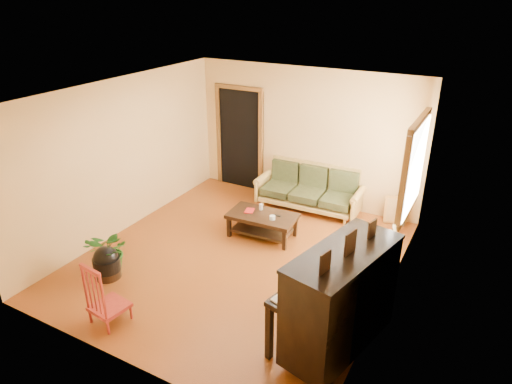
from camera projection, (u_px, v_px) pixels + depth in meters
The scene contains 16 objects.
floor at pixel (240, 258), 7.18m from camera, with size 5.00×5.00×0.00m, color #5D290C.
doorway at pixel (240, 140), 9.37m from camera, with size 1.08×0.16×2.05m, color black.
window at pixel (414, 167), 6.63m from camera, with size 0.12×1.36×1.46m, color white.
sofa at pixel (308, 189), 8.58m from camera, with size 1.96×0.82×0.84m, color olive.
coffee_table at pixel (262, 225), 7.72m from camera, with size 1.14×0.62×0.41m, color black.
armchair at pixel (362, 264), 6.18m from camera, with size 0.89×0.93×0.93m, color olive.
piano at pixel (340, 302), 5.12m from camera, with size 0.89×1.51×1.33m, color black.
footstool at pixel (107, 266), 6.64m from camera, with size 0.39×0.39×0.37m, color black.
red_chair at pixel (107, 292), 5.65m from camera, with size 0.41×0.45×0.89m, color maroon.
leaning_frame at pixel (396, 210), 8.12m from camera, with size 0.40×0.09×0.54m, color #BC883E.
ceramic_crock at pixel (400, 219), 8.13m from camera, with size 0.18×0.18×0.22m, color #3752A6.
potted_plant at pixel (110, 252), 6.67m from camera, with size 0.64×0.56×0.72m, color #1D5418.
book at pixel (245, 210), 7.75m from camera, with size 0.15×0.20×0.02m, color #A51B16.
candle at pixel (261, 207), 7.77m from camera, with size 0.06×0.06×0.11m, color silver.
glass_jar at pixel (272, 218), 7.46m from camera, with size 0.10×0.10×0.06m, color silver.
remote at pixel (277, 215), 7.59m from camera, with size 0.15×0.04×0.01m, color black.
Camera 1 is at (3.16, -5.24, 3.91)m, focal length 32.00 mm.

